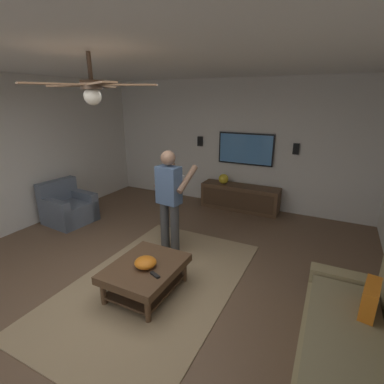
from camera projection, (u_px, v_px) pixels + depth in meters
ground_plane at (127, 295)px, 3.63m from camera, size 9.11×9.11×0.00m
wall_back_tv at (232, 144)px, 6.46m from camera, size 0.10×6.23×2.78m
ceiling_slab at (106, 47)px, 2.75m from camera, size 7.79×6.23×0.10m
area_rug at (155, 283)px, 3.86m from camera, size 3.18×1.98×0.01m
couch at (358, 357)px, 2.39m from camera, size 1.91×0.88×0.87m
armchair at (68, 208)px, 5.73m from camera, size 0.87×0.87×0.82m
coffee_table at (146, 272)px, 3.61m from camera, size 1.00×0.80×0.40m
media_console at (240, 197)px, 6.38m from camera, size 0.45×1.70×0.55m
tv at (246, 149)px, 6.26m from camera, size 0.05×1.22×0.69m
person_standing at (170, 196)px, 4.44m from camera, size 0.58×0.59×1.64m
bowl at (145, 262)px, 3.51m from camera, size 0.27×0.27×0.12m
remote_white at (149, 264)px, 3.56m from camera, size 0.14×0.13×0.02m
remote_black at (155, 275)px, 3.35m from camera, size 0.09×0.16×0.02m
vase_round at (224, 179)px, 6.40m from camera, size 0.22×0.22×0.22m
wall_speaker_left at (296, 149)px, 5.80m from camera, size 0.06×0.12×0.22m
wall_speaker_right at (200, 141)px, 6.71m from camera, size 0.06×0.12×0.22m
ceiling_fan at (92, 88)px, 2.64m from camera, size 1.14×1.17×0.46m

